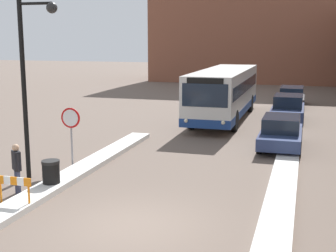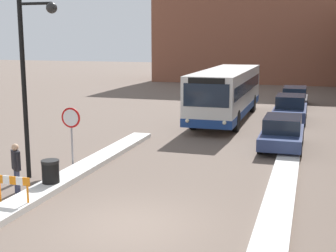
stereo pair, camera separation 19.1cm
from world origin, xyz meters
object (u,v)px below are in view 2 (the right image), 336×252
at_px(street_lamp, 31,70).
at_px(pedestrian, 16,164).
at_px(city_bus, 227,92).
at_px(parked_car_middle, 290,108).
at_px(construction_barricade, 13,185).
at_px(parked_car_front, 282,132).
at_px(stop_sign, 71,124).
at_px(trash_bin, 51,174).
at_px(parked_car_back, 295,97).

bearing_deg(street_lamp, pedestrian, -76.93).
xyz_separation_m(city_bus, parked_car_middle, (3.70, 0.65, -0.90)).
height_order(street_lamp, construction_barricade, street_lamp).
relative_size(city_bus, pedestrian, 7.01).
height_order(parked_car_front, pedestrian, pedestrian).
bearing_deg(parked_car_middle, construction_barricade, -111.90).
bearing_deg(stop_sign, city_bus, 73.49).
distance_m(parked_car_front, pedestrian, 11.65).
distance_m(parked_car_front, construction_barricade, 12.11).
xyz_separation_m(trash_bin, construction_barricade, (-0.08, -1.88, 0.19)).
height_order(city_bus, trash_bin, city_bus).
relative_size(street_lamp, construction_barricade, 5.55).
xyz_separation_m(city_bus, trash_bin, (-3.14, -14.69, -1.19)).
height_order(city_bus, parked_car_back, city_bus).
xyz_separation_m(street_lamp, pedestrian, (0.38, -1.64, -2.82)).
distance_m(street_lamp, construction_barricade, 4.26).
bearing_deg(city_bus, parked_car_middle, 9.90).
distance_m(city_bus, trash_bin, 15.07).
distance_m(city_bus, construction_barricade, 16.91).
distance_m(city_bus, stop_sign, 12.83).
bearing_deg(city_bus, stop_sign, -106.51).
distance_m(parked_car_middle, construction_barricade, 18.56).
bearing_deg(parked_car_back, street_lamp, -110.75).
xyz_separation_m(pedestrian, construction_barricade, (0.62, -1.07, -0.31)).
bearing_deg(trash_bin, stop_sign, 102.05).
bearing_deg(construction_barricade, parked_car_front, 55.14).
bearing_deg(pedestrian, parked_car_front, 92.93).
relative_size(city_bus, stop_sign, 4.93).
relative_size(parked_car_back, construction_barricade, 4.44).
relative_size(parked_car_middle, trash_bin, 4.65).
bearing_deg(parked_car_front, city_bus, 119.16).
bearing_deg(parked_car_back, stop_sign, -110.80).
height_order(street_lamp, trash_bin, street_lamp).
distance_m(parked_car_front, trash_bin, 10.57).
distance_m(parked_car_middle, stop_sign, 14.92).
bearing_deg(parked_car_back, pedestrian, -108.49).
relative_size(pedestrian, trash_bin, 1.71).
xyz_separation_m(parked_car_back, construction_barricade, (-6.92, -23.63, -0.03)).
bearing_deg(construction_barricade, pedestrian, 120.40).
bearing_deg(street_lamp, trash_bin, -37.09).
relative_size(parked_car_front, parked_car_middle, 0.96).
bearing_deg(pedestrian, trash_bin, 92.46).
bearing_deg(city_bus, construction_barricade, -100.99).
distance_m(trash_bin, construction_barricade, 1.89).
xyz_separation_m(stop_sign, street_lamp, (-0.58, -1.57, 2.12)).
xyz_separation_m(city_bus, stop_sign, (-3.65, -12.30, 0.01)).
relative_size(parked_car_front, stop_sign, 1.83).
distance_m(city_bus, parked_car_back, 8.03).
relative_size(parked_car_front, trash_bin, 4.46).
distance_m(street_lamp, pedestrian, 3.28).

